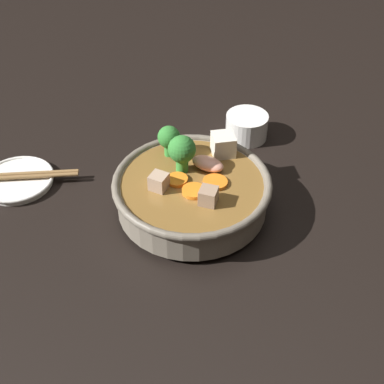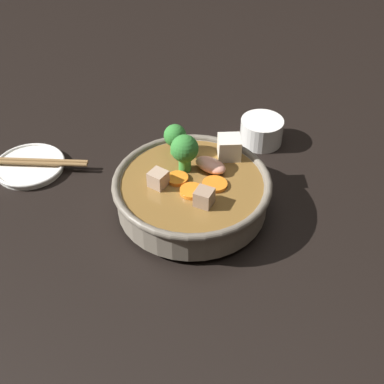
{
  "view_description": "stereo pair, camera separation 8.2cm",
  "coord_description": "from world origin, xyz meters",
  "views": [
    {
      "loc": [
        -0.29,
        -0.55,
        0.58
      ],
      "look_at": [
        0.0,
        0.0,
        0.04
      ],
      "focal_mm": 50.0,
      "sensor_mm": 36.0,
      "label": 1
    },
    {
      "loc": [
        -0.21,
        -0.58,
        0.58
      ],
      "look_at": [
        0.0,
        0.0,
        0.04
      ],
      "focal_mm": 50.0,
      "sensor_mm": 36.0,
      "label": 2
    }
  ],
  "objects": [
    {
      "name": "tea_cup",
      "position": [
        0.18,
        0.13,
        0.02
      ],
      "size": [
        0.08,
        0.08,
        0.05
      ],
      "color": "white",
      "rests_on": "ground_plane"
    },
    {
      "name": "side_saucer",
      "position": [
        -0.23,
        0.19,
        0.01
      ],
      "size": [
        0.12,
        0.12,
        0.01
      ],
      "color": "white",
      "rests_on": "ground_plane"
    },
    {
      "name": "chopsticks_pair",
      "position": [
        -0.23,
        0.19,
        0.02
      ],
      "size": [
        0.19,
        0.09,
        0.01
      ],
      "color": "olive",
      "rests_on": "side_saucer"
    },
    {
      "name": "ground_plane",
      "position": [
        0.0,
        0.0,
        0.0
      ],
      "size": [
        3.0,
        3.0,
        0.0
      ],
      "primitive_type": "plane",
      "color": "black"
    },
    {
      "name": "stirfry_bowl",
      "position": [
        0.0,
        0.0,
        0.04
      ],
      "size": [
        0.24,
        0.24,
        0.12
      ],
      "color": "slate",
      "rests_on": "ground_plane"
    }
  ]
}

